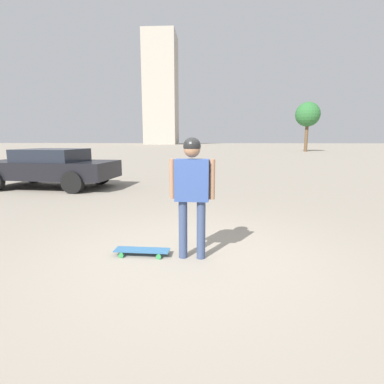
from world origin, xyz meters
name	(u,v)px	position (x,y,z in m)	size (l,w,h in m)	color
ground_plane	(192,258)	(0.00, 0.00, 0.00)	(220.00, 220.00, 0.00)	gray
person	(192,184)	(0.00, 0.00, 1.04)	(0.61, 0.23, 1.65)	#38476B
skateboard	(142,251)	(0.72, -0.06, 0.07)	(0.79, 0.31, 0.08)	#336693
car_parked_near	(51,167)	(5.10, -5.81, 0.70)	(4.47, 2.39, 1.30)	black
building_block_distant	(161,90)	(14.30, -88.46, 15.86)	(9.27, 11.20, 31.72)	#B2A899
tree_distant	(308,115)	(-12.70, -36.03, 4.63)	(3.08, 3.08, 6.23)	brown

